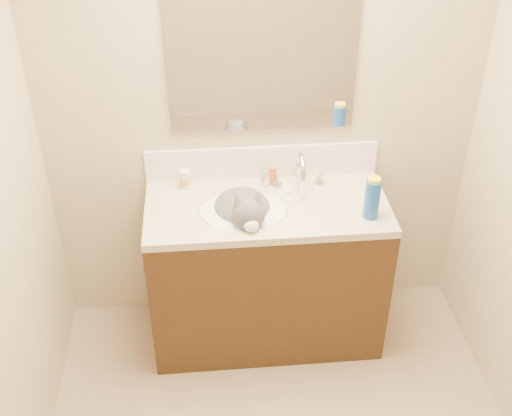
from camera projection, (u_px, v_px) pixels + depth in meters
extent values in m
cube|color=tan|center=(262.00, 108.00, 3.15)|extent=(2.20, 0.04, 2.50)
cube|color=#38220F|center=(266.00, 275.00, 3.41)|extent=(1.20, 0.55, 0.82)
cube|color=#C3B699|center=(267.00, 208.00, 3.16)|extent=(1.20, 0.55, 0.04)
ellipsoid|color=white|center=(244.00, 221.00, 3.16)|extent=(0.45, 0.36, 0.14)
cylinder|color=silver|center=(299.00, 174.00, 3.28)|extent=(0.04, 0.04, 0.11)
torus|color=silver|center=(301.00, 171.00, 3.20)|extent=(0.03, 0.20, 0.20)
cylinder|color=silver|center=(303.00, 186.00, 3.15)|extent=(0.03, 0.03, 0.06)
cone|color=silver|center=(277.00, 180.00, 3.28)|extent=(0.06, 0.06, 0.06)
cone|color=silver|center=(319.00, 178.00, 3.30)|extent=(0.06, 0.06, 0.06)
ellipsoid|color=#4B484B|center=(242.00, 213.00, 3.17)|extent=(0.34, 0.37, 0.22)
ellipsoid|color=#4B484B|center=(248.00, 214.00, 2.99)|extent=(0.18, 0.16, 0.15)
ellipsoid|color=#4B484B|center=(246.00, 213.00, 3.07)|extent=(0.13, 0.13, 0.14)
cone|color=#4B484B|center=(238.00, 201.00, 2.96)|extent=(0.08, 0.08, 0.10)
cone|color=#4B484B|center=(257.00, 198.00, 2.97)|extent=(0.08, 0.09, 0.10)
ellipsoid|color=white|center=(251.00, 226.00, 2.95)|extent=(0.08, 0.06, 0.06)
ellipsoid|color=white|center=(247.00, 226.00, 3.07)|extent=(0.12, 0.09, 0.13)
sphere|color=#D48992|center=(253.00, 229.00, 2.93)|extent=(0.02, 0.02, 0.02)
cylinder|color=#4B484B|center=(270.00, 222.00, 3.22)|extent=(0.13, 0.23, 0.04)
cube|color=white|center=(262.00, 162.00, 3.31)|extent=(1.20, 0.02, 0.18)
cube|color=white|center=(263.00, 53.00, 2.98)|extent=(0.90, 0.02, 0.80)
cylinder|color=silver|center=(185.00, 179.00, 3.25)|extent=(0.07, 0.07, 0.10)
cylinder|color=orange|center=(185.00, 180.00, 3.26)|extent=(0.07, 0.07, 0.04)
cylinder|color=#B7B7BC|center=(266.00, 179.00, 3.28)|extent=(0.05, 0.05, 0.06)
cylinder|color=#CE5518|center=(273.00, 175.00, 3.29)|extent=(0.04, 0.04, 0.09)
cube|color=silver|center=(288.00, 194.00, 3.22)|extent=(0.02, 0.14, 0.01)
cube|color=#5E8BC7|center=(288.00, 194.00, 3.22)|extent=(0.02, 0.03, 0.01)
cylinder|color=#184BAA|center=(372.00, 199.00, 3.01)|extent=(0.10, 0.10, 0.20)
cylinder|color=yellow|center=(374.00, 181.00, 2.96)|extent=(0.08, 0.08, 0.04)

